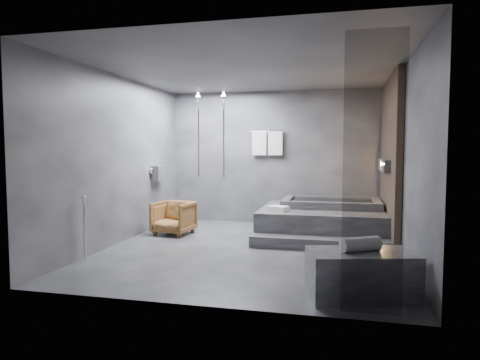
# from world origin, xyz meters

# --- Properties ---
(room) EXTENTS (5.00, 5.04, 2.82)m
(room) POSITION_xyz_m (0.40, 0.24, 1.73)
(room) COLOR #2A2B2D
(room) RESTS_ON ground
(tub_deck) EXTENTS (2.20, 2.00, 0.50)m
(tub_deck) POSITION_xyz_m (1.05, 1.45, 0.25)
(tub_deck) COLOR #2F2F32
(tub_deck) RESTS_ON ground
(tub_step) EXTENTS (2.20, 0.36, 0.18)m
(tub_step) POSITION_xyz_m (1.05, 0.27, 0.09)
(tub_step) COLOR #2F2F32
(tub_step) RESTS_ON ground
(concrete_bench) EXTENTS (1.22, 0.86, 0.50)m
(concrete_bench) POSITION_xyz_m (1.59, -1.87, 0.25)
(concrete_bench) COLOR #343437
(concrete_bench) RESTS_ON ground
(driftwood_chair) EXTENTS (0.74, 0.76, 0.61)m
(driftwood_chair) POSITION_xyz_m (-1.64, 0.87, 0.30)
(driftwood_chair) COLOR #492B12
(driftwood_chair) RESTS_ON ground
(rolled_towel) EXTENTS (0.45, 0.35, 0.15)m
(rolled_towel) POSITION_xyz_m (1.58, -1.86, 0.57)
(rolled_towel) COLOR silver
(rolled_towel) RESTS_ON concrete_bench
(deck_towel) EXTENTS (0.38, 0.34, 0.09)m
(deck_towel) POSITION_xyz_m (0.31, 0.85, 0.54)
(deck_towel) COLOR white
(deck_towel) RESTS_ON tub_deck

